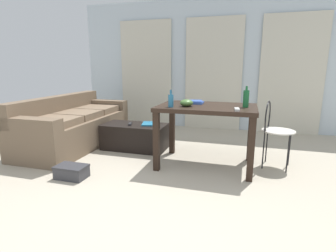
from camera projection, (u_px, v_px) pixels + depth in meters
The scene contains 15 objects.
ground_plane at pixel (189, 164), 3.45m from camera, with size 8.86×8.86×0.00m, color #B2A893.
wall_back at pixel (214, 65), 5.27m from camera, with size 5.59×0.10×2.55m, color silver.
curtains at pixel (213, 75), 5.23m from camera, with size 3.98×0.03×2.18m.
couch at pixel (74, 126), 4.23m from camera, with size 0.87×2.07×0.79m.
coffee_table at pixel (135, 137), 4.07m from camera, with size 0.97×0.50×0.39m.
craft_table at pixel (207, 115), 3.28m from camera, with size 1.19×0.80×0.78m.
wire_chair at pixel (273, 126), 3.27m from camera, with size 0.40×0.42×0.84m.
bottle_near at pixel (246, 98), 3.10m from camera, with size 0.07×0.07×0.25m.
bottle_far at pixel (171, 101), 3.12m from camera, with size 0.06×0.06×0.20m.
bowl at pixel (186, 103), 3.18m from camera, with size 0.16×0.16×0.09m, color #477033.
book_stack at pixel (195, 102), 3.43m from camera, with size 0.21×0.23×0.04m.
tv_remote_on_table at pixel (237, 109), 2.89m from camera, with size 0.05×0.16×0.02m, color #B7B7B2.
tv_remote_primary at pixel (130, 124), 4.00m from camera, with size 0.04×0.16×0.03m, color #232326.
magazine at pixel (148, 124), 4.02m from camera, with size 0.16×0.29×0.02m, color #1E668C.
shoebox at pixel (72, 172), 3.01m from camera, with size 0.35×0.23×0.15m.
Camera 1 is at (0.66, -1.75, 1.25)m, focal length 28.12 mm.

